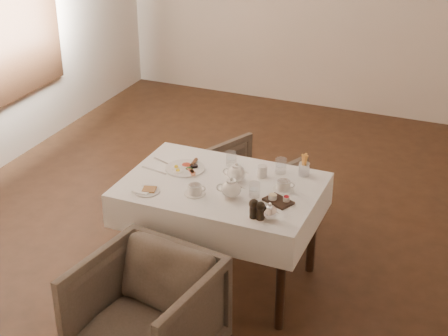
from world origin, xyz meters
TOP-DOWN VIEW (x-y plane):
  - table at (0.32, -0.96)m, footprint 1.28×0.88m
  - armchair_near at (0.24, -1.89)m, footprint 0.82×0.84m
  - armchair_far at (0.21, -0.15)m, footprint 0.86×0.87m
  - breakfast_plate at (0.01, -0.86)m, footprint 0.27×0.27m
  - side_plate at (-0.08, -1.25)m, footprint 0.17×0.16m
  - teapot_centre at (0.40, -0.89)m, footprint 0.19×0.16m
  - teapot_front at (0.45, -1.10)m, footprint 0.21×0.18m
  - creamer at (0.53, -0.76)m, footprint 0.09×0.09m
  - teacup_near at (0.22, -1.16)m, footprint 0.14×0.14m
  - teacup_far at (0.72, -0.89)m, footprint 0.14×0.14m
  - glass_left at (0.28, -0.69)m, footprint 0.09×0.09m
  - glass_mid at (0.58, -1.04)m, footprint 0.08×0.08m
  - glass_right at (0.63, -0.66)m, footprint 0.09×0.09m
  - condiment_board at (0.74, -1.05)m, footprint 0.21×0.18m
  - pepper_mill_left at (0.67, -1.28)m, footprint 0.07×0.07m
  - pepper_mill_right at (0.71, -1.28)m, footprint 0.06×0.06m
  - silver_pot at (0.76, -1.27)m, footprint 0.13×0.12m
  - fries_cup at (0.78, -0.63)m, footprint 0.07×0.07m
  - cutlery_fork at (-0.17, -0.83)m, footprint 0.19×0.09m
  - cutlery_knife at (-0.17, -0.97)m, footprint 0.21×0.05m

SIDE VIEW (x-z plane):
  - armchair_far at x=0.21m, z-range 0.00..0.60m
  - armchair_near at x=0.24m, z-range 0.00..0.68m
  - table at x=0.32m, z-range 0.26..1.02m
  - cutlery_fork at x=-0.17m, z-range 0.76..0.76m
  - cutlery_knife at x=-0.17m, z-range 0.76..0.76m
  - side_plate at x=-0.08m, z-range 0.75..0.77m
  - breakfast_plate at x=0.01m, z-range 0.75..0.78m
  - condiment_board at x=0.74m, z-range 0.75..0.79m
  - teacup_near at x=0.22m, z-range 0.75..0.82m
  - teacup_far at x=0.72m, z-range 0.75..0.82m
  - creamer at x=0.53m, z-range 0.76..0.83m
  - glass_mid at x=0.58m, z-range 0.76..0.85m
  - glass_left at x=0.28m, z-range 0.75..0.85m
  - glass_right at x=0.63m, z-range 0.76..0.86m
  - silver_pot at x=0.76m, z-range 0.76..0.87m
  - pepper_mill_right at x=0.71m, z-range 0.76..0.87m
  - pepper_mill_left at x=0.67m, z-range 0.76..0.88m
  - teapot_centre at x=0.40m, z-range 0.76..0.89m
  - fries_cup at x=0.78m, z-range 0.75..0.90m
  - teapot_front at x=0.45m, z-range 0.76..0.89m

